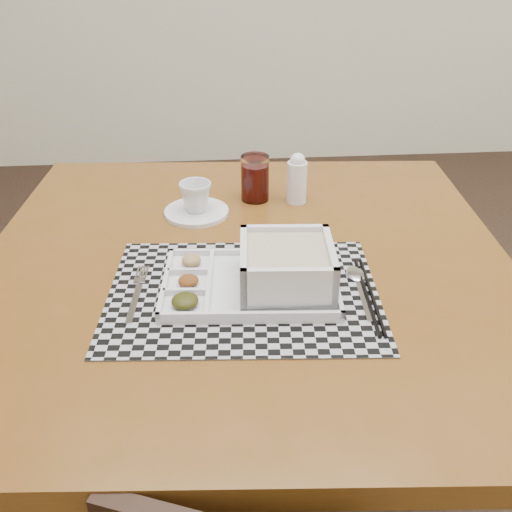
# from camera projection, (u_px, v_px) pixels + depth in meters

# --- Properties ---
(floor) EXTENTS (5.00, 5.00, 0.00)m
(floor) POSITION_uv_depth(u_px,v_px,m) (421.00, 453.00, 1.73)
(floor) COLOR black
(floor) RESTS_ON ground
(dining_table) EXTENTS (1.14, 1.14, 0.81)m
(dining_table) POSITION_uv_depth(u_px,v_px,m) (246.00, 294.00, 1.19)
(dining_table) COLOR #5B3A10
(dining_table) RESTS_ON ground
(placemat) EXTENTS (0.52, 0.40, 0.00)m
(placemat) POSITION_uv_depth(u_px,v_px,m) (243.00, 293.00, 1.05)
(placemat) COLOR #9C9CA3
(placemat) RESTS_ON dining_table
(serving_tray) EXTENTS (0.33, 0.24, 0.09)m
(serving_tray) POSITION_uv_depth(u_px,v_px,m) (274.00, 273.00, 1.04)
(serving_tray) COLOR silver
(serving_tray) RESTS_ON placemat
(fork) EXTENTS (0.03, 0.19, 0.00)m
(fork) POSITION_uv_depth(u_px,v_px,m) (137.00, 292.00, 1.05)
(fork) COLOR silver
(fork) RESTS_ON placemat
(spoon) EXTENTS (0.04, 0.18, 0.01)m
(spoon) POSITION_uv_depth(u_px,v_px,m) (357.00, 278.00, 1.08)
(spoon) COLOR silver
(spoon) RESTS_ON placemat
(chopsticks) EXTENTS (0.03, 0.24, 0.01)m
(chopsticks) POSITION_uv_depth(u_px,v_px,m) (369.00, 295.00, 1.03)
(chopsticks) COLOR black
(chopsticks) RESTS_ON placemat
(saucer) EXTENTS (0.15, 0.15, 0.01)m
(saucer) POSITION_uv_depth(u_px,v_px,m) (197.00, 212.00, 1.33)
(saucer) COLOR silver
(saucer) RESTS_ON dining_table
(cup) EXTENTS (0.08, 0.08, 0.07)m
(cup) POSITION_uv_depth(u_px,v_px,m) (196.00, 197.00, 1.31)
(cup) COLOR silver
(cup) RESTS_ON saucer
(juice_glass) EXTENTS (0.07, 0.07, 0.11)m
(juice_glass) POSITION_uv_depth(u_px,v_px,m) (255.00, 180.00, 1.37)
(juice_glass) COLOR white
(juice_glass) RESTS_ON dining_table
(creamer_bottle) EXTENTS (0.05, 0.05, 0.12)m
(creamer_bottle) POSITION_uv_depth(u_px,v_px,m) (297.00, 179.00, 1.36)
(creamer_bottle) COLOR silver
(creamer_bottle) RESTS_ON dining_table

